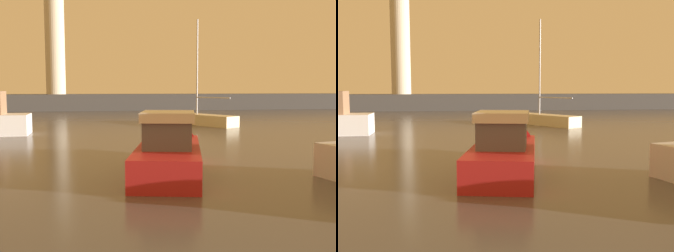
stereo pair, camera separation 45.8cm
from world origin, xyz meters
The scene contains 5 objects.
ground_plane centered at (0.00, 26.60, 0.00)m, with size 220.00×220.00×0.00m, color #4C4742.
breakwater centered at (0.00, 53.20, 1.09)m, with size 91.38×4.95×2.19m, color #423F3D.
lighthouse centered at (-8.31, 53.20, 9.42)m, with size 2.56×2.56×15.27m.
motorboat_0 centered at (0.94, 12.81, 0.69)m, with size 3.61×7.90×2.73m.
sailboat_moored centered at (6.28, 29.56, 0.50)m, with size 4.78×6.29×8.62m.
Camera 1 is at (-1.41, -1.97, 3.04)m, focal length 42.12 mm.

